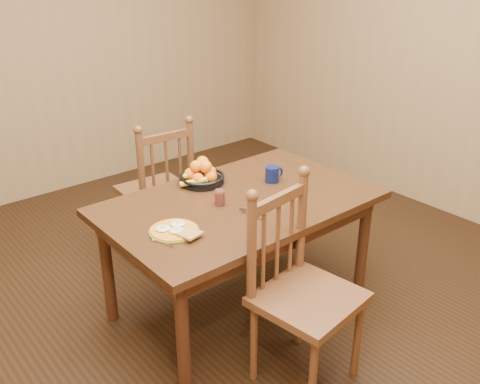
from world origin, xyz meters
TOP-DOWN VIEW (x-y plane):
  - room at (0.00, 0.00)m, footprint 4.52×5.02m
  - dining_table at (0.00, 0.00)m, footprint 1.60×1.00m
  - chair_far at (-0.02, 0.91)m, footprint 0.50×0.48m
  - chair_near at (-0.15, -0.66)m, footprint 0.54×0.52m
  - breakfast_plate at (-0.52, -0.09)m, footprint 0.26×0.30m
  - fork at (-0.09, -0.18)m, footprint 0.05×0.18m
  - spoon at (-0.64, -0.11)m, footprint 0.05×0.16m
  - coffee_mug at (0.34, 0.08)m, footprint 0.13×0.09m
  - juice_glass at (-0.13, 0.03)m, footprint 0.06×0.06m
  - fruit_bowl at (-0.03, 0.35)m, footprint 0.29×0.29m

SIDE VIEW (x-z plane):
  - chair_far at x=-0.02m, z-range -0.01..1.02m
  - chair_near at x=-0.15m, z-range -0.01..1.06m
  - dining_table at x=0.00m, z-range 0.29..1.04m
  - fork at x=-0.09m, z-range 0.75..0.76m
  - spoon at x=-0.64m, z-range 0.75..0.76m
  - breakfast_plate at x=-0.52m, z-range 0.74..0.78m
  - juice_glass at x=-0.13m, z-range 0.75..0.84m
  - coffee_mug at x=0.34m, z-range 0.75..0.85m
  - fruit_bowl at x=-0.03m, z-range 0.72..0.89m
  - room at x=0.00m, z-range -0.01..2.71m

